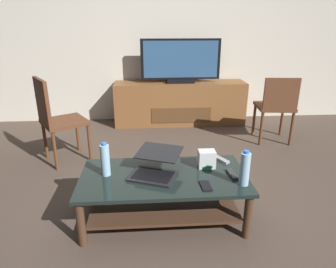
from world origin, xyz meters
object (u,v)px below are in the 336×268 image
object	(u,v)px
cell_phone	(206,186)
tv_remote	(232,174)
soundbar_remote	(221,159)
router_box	(207,159)
media_cabinet	(180,103)
dining_chair	(276,105)
water_bottle_near	(245,169)
water_bottle_far	(105,160)
side_chair	(56,117)
coffee_table	(164,188)
television	(181,62)
laptop	(156,166)

from	to	relation	value
cell_phone	tv_remote	xyz separation A→B (m)	(0.23, 0.15, 0.01)
cell_phone	soundbar_remote	size ratio (longest dim) A/B	0.88
router_box	media_cabinet	bearing A→B (deg)	89.21
dining_chair	media_cabinet	bearing A→B (deg)	142.54
water_bottle_near	tv_remote	bearing A→B (deg)	107.93
water_bottle_far	cell_phone	distance (m)	0.78
side_chair	tv_remote	size ratio (longest dim) A/B	5.92
water_bottle_far	tv_remote	xyz separation A→B (m)	(0.96, -0.08, -0.12)
router_box	soundbar_remote	bearing A→B (deg)	36.05
tv_remote	router_box	bearing A→B (deg)	132.77
coffee_table	media_cabinet	distance (m)	2.43
side_chair	water_bottle_far	size ratio (longest dim) A/B	3.56
television	router_box	bearing A→B (deg)	-90.80
water_bottle_far	soundbar_remote	distance (m)	0.97
television	laptop	world-z (taller)	television
water_bottle_far	tv_remote	world-z (taller)	water_bottle_far
dining_chair	side_chair	xyz separation A→B (m)	(-2.62, -0.40, 0.03)
side_chair	water_bottle_near	size ratio (longest dim) A/B	3.56
router_box	water_bottle_far	distance (m)	0.80
laptop	tv_remote	world-z (taller)	laptop
water_bottle_far	tv_remote	size ratio (longest dim) A/B	1.67
coffee_table	router_box	distance (m)	0.42
water_bottle_far	water_bottle_near	bearing A→B (deg)	-12.15
water_bottle_near	soundbar_remote	size ratio (longest dim) A/B	1.66
cell_phone	television	bearing A→B (deg)	85.62
coffee_table	television	bearing A→B (deg)	80.75
media_cabinet	dining_chair	size ratio (longest dim) A/B	2.27
laptop	router_box	distance (m)	0.42
laptop	coffee_table	bearing A→B (deg)	-28.31
water_bottle_far	cell_phone	xyz separation A→B (m)	(0.73, -0.23, -0.12)
router_box	cell_phone	xyz separation A→B (m)	(-0.06, -0.31, -0.07)
media_cabinet	side_chair	distance (m)	1.97
laptop	side_chair	bearing A→B (deg)	133.45
media_cabinet	coffee_table	bearing A→B (deg)	-99.17
media_cabinet	laptop	bearing A→B (deg)	-100.67
water_bottle_near	water_bottle_far	bearing A→B (deg)	167.85
dining_chair	cell_phone	xyz separation A→B (m)	(-1.23, -1.72, -0.11)
television	laptop	bearing A→B (deg)	-100.76
water_bottle_near	media_cabinet	bearing A→B (deg)	94.05
router_box	cell_phone	distance (m)	0.32
router_box	water_bottle_near	world-z (taller)	water_bottle_near
media_cabinet	router_box	size ratio (longest dim) A/B	13.80
coffee_table	water_bottle_far	distance (m)	0.50
side_chair	router_box	distance (m)	1.78
tv_remote	dining_chair	bearing A→B (deg)	53.21
coffee_table	tv_remote	world-z (taller)	tv_remote
coffee_table	media_cabinet	world-z (taller)	media_cabinet
dining_chair	water_bottle_near	size ratio (longest dim) A/B	3.24
media_cabinet	tv_remote	distance (m)	2.45
side_chair	laptop	bearing A→B (deg)	-46.55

